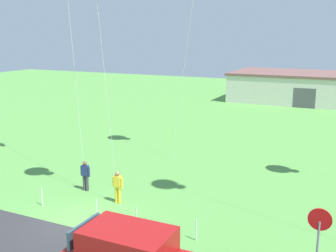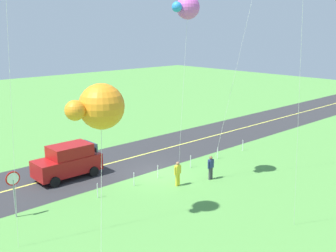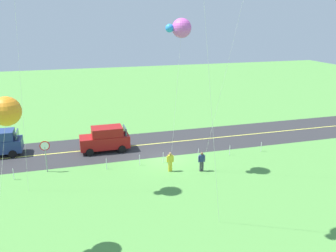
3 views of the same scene
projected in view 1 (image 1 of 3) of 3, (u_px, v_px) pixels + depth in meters
The scene contains 9 objects.
ground_plane at pixel (79, 223), 17.93m from camera, with size 120.00×120.00×0.10m, color #549342.
stop_sign at pixel (319, 230), 13.34m from camera, with size 0.76×0.08×2.56m.
person_adult_near at pixel (118, 186), 19.80m from camera, with size 0.58×0.22×1.60m.
person_adult_companion at pixel (85, 175), 21.39m from camera, with size 0.58×0.22×1.60m.
warehouse_distant at pixel (310, 87), 49.63m from camera, with size 18.36×10.20×3.50m.
fence_post_2 at pixel (42, 197), 19.55m from camera, with size 0.05×0.05×0.90m, color silver.
fence_post_3 at pixel (97, 209), 18.24m from camera, with size 0.05×0.05×0.90m, color silver.
fence_post_4 at pixel (136, 217), 17.39m from camera, with size 0.05×0.05×0.90m, color silver.
fence_post_5 at pixel (196, 230), 16.25m from camera, with size 0.05×0.05×0.90m, color silver.
Camera 1 is at (10.63, -13.29, 8.01)m, focal length 44.00 mm.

